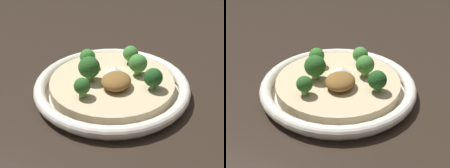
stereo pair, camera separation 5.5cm
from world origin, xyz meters
TOP-DOWN VIEW (x-y plane):
  - ground_plane at (0.00, 0.00)m, footprint 6.00×6.00m
  - risotto_bowl at (0.00, 0.00)m, footprint 0.30×0.30m
  - cheese_sprinkle at (0.02, 0.00)m, footprint 0.04×0.04m
  - crispy_onion_garnish at (-0.03, -0.02)m, footprint 0.06×0.05m
  - broccoli_left at (-0.07, 0.03)m, footprint 0.03×0.03m
  - broccoli_front_left at (-0.01, -0.08)m, footprint 0.03×0.03m
  - broccoli_back_left at (-0.02, 0.04)m, footprint 0.04×0.04m
  - broccoli_back at (0.03, 0.06)m, footprint 0.03×0.03m
  - broccoli_front at (0.03, -0.04)m, footprint 0.04×0.04m
  - broccoli_front_right at (0.07, -0.02)m, footprint 0.03×0.03m

SIDE VIEW (x-z plane):
  - ground_plane at x=0.00m, z-range 0.00..0.00m
  - risotto_bowl at x=0.00m, z-range 0.00..0.03m
  - cheese_sprinkle at x=0.02m, z-range 0.03..0.04m
  - crispy_onion_garnish at x=-0.03m, z-range 0.03..0.06m
  - broccoli_left at x=-0.07m, z-range 0.03..0.07m
  - broccoli_front_right at x=0.07m, z-range 0.03..0.07m
  - broccoli_back at x=0.03m, z-range 0.03..0.07m
  - broccoli_front_left at x=-0.01m, z-range 0.03..0.07m
  - broccoli_front at x=0.03m, z-range 0.03..0.08m
  - broccoli_back_left at x=-0.02m, z-range 0.03..0.08m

